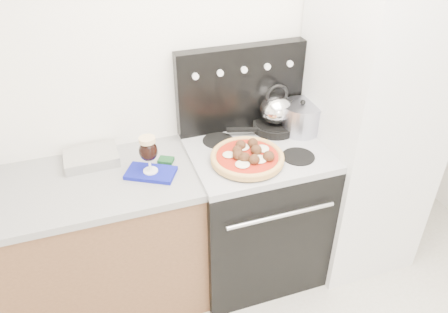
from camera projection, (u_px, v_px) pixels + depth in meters
name	position (u px, v px, depth m)	size (l,w,h in m)	color
room_shell	(335.00, 201.00, 1.54)	(3.52, 3.01, 2.52)	silver
base_cabinet	(69.00, 255.00, 2.44)	(1.45, 0.60, 0.86)	brown
countertop	(51.00, 191.00, 2.19)	(1.48, 0.63, 0.04)	gray
stove_body	(254.00, 214.00, 2.71)	(0.76, 0.65, 0.88)	black
cooktop	(257.00, 152.00, 2.45)	(0.76, 0.65, 0.04)	#ADADB2
backguard	(241.00, 88.00, 2.52)	(0.76, 0.08, 0.50)	black
fridge	(368.00, 126.00, 2.59)	(0.64, 0.68, 1.90)	silver
foil_sheet	(91.00, 158.00, 2.35)	(0.28, 0.21, 0.06)	white
oven_mitt	(151.00, 173.00, 2.26)	(0.25, 0.14, 0.02)	#101590
beer_glass	(149.00, 155.00, 2.20)	(0.10, 0.10, 0.21)	black
pizza_pan	(247.00, 161.00, 2.33)	(0.36, 0.36, 0.01)	black
pizza	(247.00, 156.00, 2.31)	(0.39, 0.39, 0.06)	#E6B14E
skillet	(275.00, 126.00, 2.61)	(0.26, 0.26, 0.05)	black
tea_kettle	(276.00, 107.00, 2.54)	(0.19, 0.19, 0.21)	silver
stock_pot	(301.00, 119.00, 2.56)	(0.23, 0.23, 0.17)	#A9AABB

